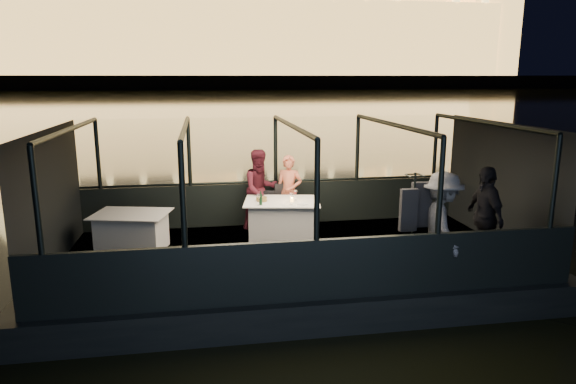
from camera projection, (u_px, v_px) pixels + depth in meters
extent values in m
plane|color=black|center=(210.00, 99.00, 86.36)|extent=(500.00, 500.00, 0.00)
cube|color=black|center=(292.00, 279.00, 9.38)|extent=(8.60, 4.40, 1.00)
cube|color=black|center=(292.00, 254.00, 9.27)|extent=(8.00, 4.00, 0.04)
cube|color=black|center=(276.00, 203.00, 11.09)|extent=(8.00, 0.08, 0.90)
cube|color=black|center=(316.00, 270.00, 7.24)|extent=(8.00, 0.08, 0.90)
cube|color=#423D33|center=(204.00, 83.00, 211.23)|extent=(400.00, 140.00, 6.00)
cube|color=silver|center=(282.00, 220.00, 10.04)|extent=(1.61, 1.29, 0.77)
cube|color=silver|center=(132.00, 230.00, 9.37)|extent=(1.51, 1.25, 0.70)
cube|color=black|center=(267.00, 209.00, 10.55)|extent=(0.47, 0.47, 0.80)
cube|color=black|center=(286.00, 209.00, 10.60)|extent=(0.49, 0.49, 0.94)
imported|color=#D46C4D|center=(289.00, 193.00, 10.70)|extent=(0.65, 0.55, 1.54)
imported|color=#44131D|center=(261.00, 194.00, 10.63)|extent=(0.96, 0.85, 1.67)
imported|color=silver|center=(442.00, 226.00, 7.96)|extent=(0.74, 1.17, 1.72)
imported|color=black|center=(484.00, 216.00, 8.53)|extent=(0.42, 1.00, 1.70)
cylinder|color=#12331B|center=(261.00, 197.00, 9.60)|extent=(0.07, 0.07, 0.27)
cylinder|color=olive|center=(262.00, 199.00, 9.92)|extent=(0.24, 0.24, 0.08)
cylinder|color=#FFAA3F|center=(292.00, 200.00, 9.87)|extent=(0.06, 0.06, 0.08)
cylinder|color=white|center=(302.00, 204.00, 9.70)|extent=(0.24, 0.24, 0.01)
cylinder|color=white|center=(260.00, 200.00, 9.97)|extent=(0.24, 0.24, 0.01)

